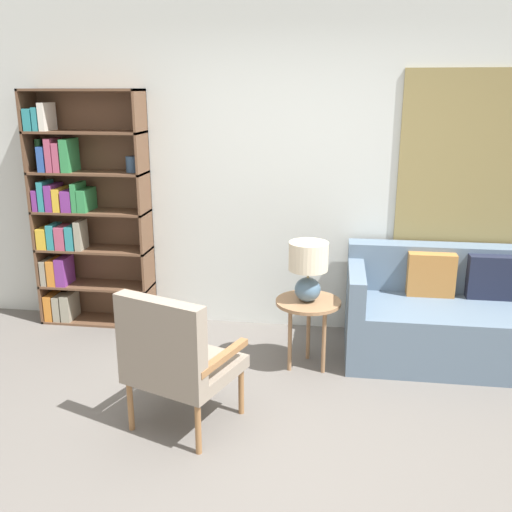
# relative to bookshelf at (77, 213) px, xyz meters

# --- Properties ---
(ground_plane) EXTENTS (14.00, 14.00, 0.00)m
(ground_plane) POSITION_rel_bookshelf_xyz_m (1.80, -1.85, -0.98)
(ground_plane) COLOR #66605B
(wall_back) EXTENTS (6.40, 0.08, 2.70)m
(wall_back) POSITION_rel_bookshelf_xyz_m (1.83, 0.18, 0.37)
(wall_back) COLOR silver
(wall_back) RESTS_ON ground_plane
(bookshelf) EXTENTS (0.97, 0.30, 2.00)m
(bookshelf) POSITION_rel_bookshelf_xyz_m (0.00, 0.00, 0.00)
(bookshelf) COLOR brown
(bookshelf) RESTS_ON ground_plane
(armchair) EXTENTS (0.73, 0.73, 0.88)m
(armchair) POSITION_rel_bookshelf_xyz_m (1.28, -1.56, -0.49)
(armchair) COLOR olive
(armchair) RESTS_ON ground_plane
(couch) EXTENTS (1.72, 0.84, 0.82)m
(couch) POSITION_rel_bookshelf_xyz_m (3.16, -0.27, -0.67)
(couch) COLOR slate
(couch) RESTS_ON ground_plane
(side_table) EXTENTS (0.47, 0.47, 0.53)m
(side_table) POSITION_rel_bookshelf_xyz_m (2.01, -0.62, -0.52)
(side_table) COLOR #99704C
(side_table) RESTS_ON ground_plane
(table_lamp) EXTENTS (0.28, 0.28, 0.44)m
(table_lamp) POSITION_rel_bookshelf_xyz_m (2.00, -0.63, -0.19)
(table_lamp) COLOR slate
(table_lamp) RESTS_ON side_table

